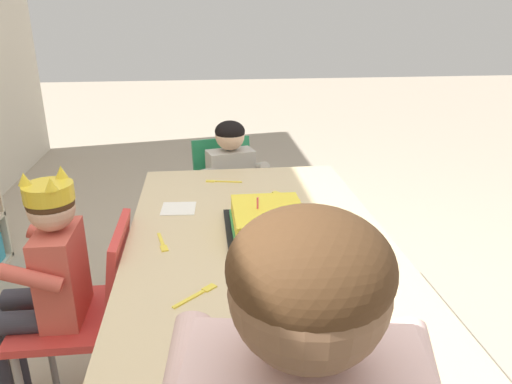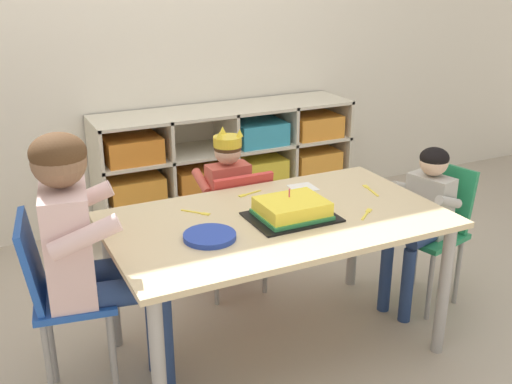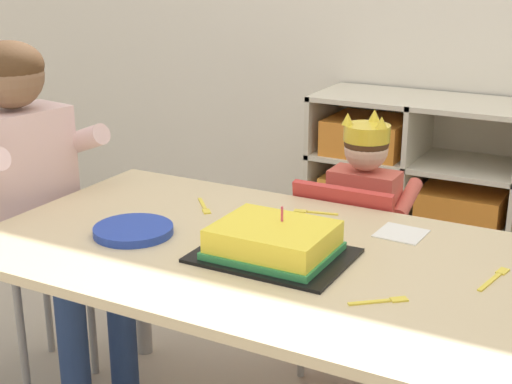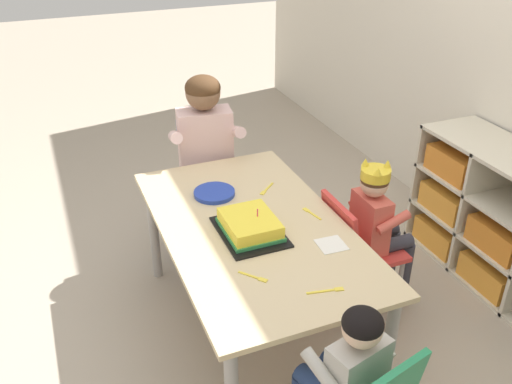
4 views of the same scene
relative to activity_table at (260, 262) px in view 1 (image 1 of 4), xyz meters
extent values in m
cube|color=#D1B789|center=(0.00, 0.00, 0.06)|extent=(1.38, 0.79, 0.02)
cylinder|color=#9E9993|center=(0.63, -0.33, -0.25)|extent=(0.05, 0.05, 0.61)
cylinder|color=#9E9993|center=(0.63, 0.33, -0.25)|extent=(0.05, 0.05, 0.61)
cube|color=red|center=(0.04, 0.59, -0.19)|extent=(0.33, 0.33, 0.03)
cube|color=red|center=(0.04, 0.43, -0.03)|extent=(0.30, 0.06, 0.29)
cylinder|color=gray|center=(0.18, 0.72, -0.38)|extent=(0.02, 0.02, 0.36)
cylinder|color=gray|center=(0.18, 0.45, -0.38)|extent=(0.02, 0.02, 0.36)
cube|color=#D15647|center=(0.04, 0.60, -0.03)|extent=(0.21, 0.11, 0.29)
sphere|color=#DBB293|center=(0.04, 0.60, 0.19)|extent=(0.13, 0.13, 0.13)
ellipsoid|color=#472D19|center=(0.04, 0.60, 0.21)|extent=(0.14, 0.14, 0.10)
cylinder|color=yellow|center=(0.04, 0.60, 0.24)|extent=(0.14, 0.14, 0.05)
cone|color=yellow|center=(0.04, 0.66, 0.28)|extent=(0.04, 0.04, 0.04)
cone|color=yellow|center=(0.09, 0.57, 0.28)|extent=(0.04, 0.04, 0.04)
cone|color=yellow|center=(-0.01, 0.57, 0.28)|extent=(0.04, 0.04, 0.04)
cylinder|color=#33333D|center=(0.10, 0.70, -0.15)|extent=(0.07, 0.21, 0.07)
cylinder|color=#33333D|center=(-0.02, 0.70, -0.15)|extent=(0.07, 0.21, 0.07)
cylinder|color=#33333D|center=(0.10, 0.81, -0.37)|extent=(0.06, 0.06, 0.38)
cylinder|color=#33333D|center=(-0.02, 0.81, -0.37)|extent=(0.06, 0.06, 0.38)
cylinder|color=#D15647|center=(0.17, 0.64, 0.03)|extent=(0.05, 0.17, 0.10)
cylinder|color=#D15647|center=(-0.08, 0.64, 0.03)|extent=(0.05, 0.17, 0.10)
sphere|color=brown|center=(-0.82, 0.04, 0.42)|extent=(0.19, 0.19, 0.19)
ellipsoid|color=#472D19|center=(-0.82, 0.04, 0.45)|extent=(0.19, 0.19, 0.14)
cube|color=#238451|center=(0.84, 0.04, -0.19)|extent=(0.36, 0.37, 0.03)
cube|color=#238451|center=(0.97, 0.07, -0.02)|extent=(0.13, 0.29, 0.31)
cylinder|color=gray|center=(0.70, 0.13, -0.38)|extent=(0.02, 0.02, 0.35)
cylinder|color=gray|center=(0.76, -0.11, -0.38)|extent=(0.02, 0.02, 0.35)
cylinder|color=gray|center=(0.92, 0.19, -0.38)|extent=(0.02, 0.02, 0.35)
cylinder|color=gray|center=(0.99, -0.06, -0.38)|extent=(0.02, 0.02, 0.35)
cube|color=#B2ADA3|center=(0.84, 0.04, -0.04)|extent=(0.16, 0.23, 0.29)
sphere|color=#DBB293|center=(0.84, 0.04, 0.18)|extent=(0.13, 0.13, 0.13)
ellipsoid|color=black|center=(0.84, 0.04, 0.20)|extent=(0.14, 0.14, 0.10)
cylinder|color=navy|center=(0.73, 0.07, -0.15)|extent=(0.22, 0.12, 0.07)
cylinder|color=navy|center=(0.76, -0.05, -0.15)|extent=(0.22, 0.12, 0.07)
cylinder|color=navy|center=(0.62, 0.05, -0.37)|extent=(0.06, 0.06, 0.37)
cylinder|color=navy|center=(0.65, -0.08, -0.37)|extent=(0.06, 0.06, 0.37)
cylinder|color=#B2ADA3|center=(0.77, 0.15, 0.03)|extent=(0.18, 0.09, 0.10)
cylinder|color=#B2ADA3|center=(0.83, -0.10, 0.03)|extent=(0.18, 0.09, 0.10)
cube|color=black|center=(0.05, -0.03, 0.08)|extent=(0.35, 0.26, 0.01)
cube|color=yellow|center=(0.05, -0.03, 0.12)|extent=(0.26, 0.21, 0.07)
cube|color=#338E4C|center=(0.05, -0.03, 0.09)|extent=(0.27, 0.23, 0.02)
cylinder|color=#E54C66|center=(0.05, 0.00, 0.17)|extent=(0.01, 0.01, 0.04)
cylinder|color=#233DA3|center=(-0.33, -0.07, 0.08)|extent=(0.20, 0.20, 0.02)
cube|color=white|center=(0.27, 0.25, 0.07)|extent=(0.12, 0.12, 0.00)
cube|color=yellow|center=(-0.30, 0.21, 0.08)|extent=(0.07, 0.08, 0.00)
cube|color=yellow|center=(-0.25, 0.16, 0.08)|extent=(0.04, 0.04, 0.00)
cube|color=yellow|center=(0.33, -0.15, 0.08)|extent=(0.08, 0.06, 0.00)
cube|color=yellow|center=(0.38, -0.11, 0.08)|extent=(0.04, 0.04, 0.00)
cube|color=yellow|center=(0.52, 0.06, 0.08)|extent=(0.03, 0.11, 0.00)
cube|color=yellow|center=(0.54, 0.13, 0.08)|extent=(0.03, 0.04, 0.00)
cube|color=yellow|center=(0.03, 0.29, 0.08)|extent=(0.09, 0.03, 0.00)
cube|color=yellow|center=(-0.03, 0.28, 0.08)|extent=(0.04, 0.03, 0.00)
camera|label=1|loc=(-1.29, 0.16, 0.72)|focal=34.09mm
camera|label=2|loc=(-1.09, -2.03, 1.06)|focal=42.88mm
camera|label=3|loc=(0.76, -1.44, 0.75)|focal=51.32mm
camera|label=4|loc=(1.93, -0.77, 1.41)|focal=38.84mm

